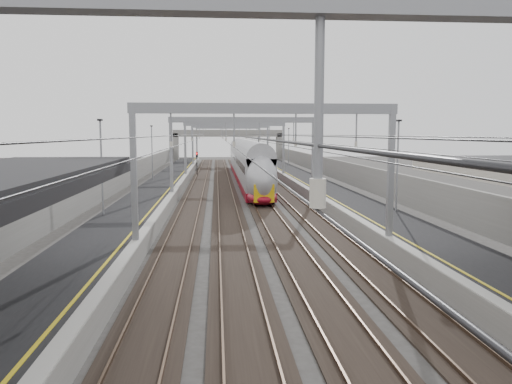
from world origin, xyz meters
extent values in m
cube|color=black|center=(-8.00, 45.00, 0.50)|extent=(4.00, 120.00, 1.00)
cube|color=black|center=(8.00, 45.00, 0.50)|extent=(4.00, 120.00, 1.00)
cube|color=black|center=(-4.50, 45.00, 0.04)|extent=(2.40, 140.00, 0.08)
cube|color=brown|center=(-5.22, 45.00, 0.13)|extent=(0.07, 140.00, 0.14)
cube|color=brown|center=(-3.78, 45.00, 0.13)|extent=(0.07, 140.00, 0.14)
cube|color=black|center=(-1.50, 45.00, 0.04)|extent=(2.40, 140.00, 0.08)
cube|color=brown|center=(-2.22, 45.00, 0.13)|extent=(0.07, 140.00, 0.14)
cube|color=brown|center=(-0.78, 45.00, 0.13)|extent=(0.07, 140.00, 0.14)
cube|color=black|center=(1.50, 45.00, 0.04)|extent=(2.40, 140.00, 0.08)
cube|color=brown|center=(0.78, 45.00, 0.13)|extent=(0.07, 140.00, 0.14)
cube|color=brown|center=(2.22, 45.00, 0.13)|extent=(0.07, 140.00, 0.14)
cube|color=black|center=(4.50, 45.00, 0.04)|extent=(2.40, 140.00, 0.08)
cube|color=brown|center=(3.78, 45.00, 0.13)|extent=(0.07, 140.00, 0.14)
cube|color=brown|center=(5.22, 45.00, 0.13)|extent=(0.07, 140.00, 0.14)
cube|color=gray|center=(-6.30, 22.00, 4.30)|extent=(0.28, 0.28, 6.60)
cube|color=gray|center=(6.30, 22.00, 4.30)|extent=(0.28, 0.28, 6.60)
cube|color=gray|center=(0.00, 22.00, 7.35)|extent=(13.00, 0.25, 0.50)
cube|color=gray|center=(-6.30, 42.00, 4.30)|extent=(0.28, 0.28, 6.60)
cube|color=gray|center=(6.30, 42.00, 4.30)|extent=(0.28, 0.28, 6.60)
cube|color=gray|center=(0.00, 42.00, 7.35)|extent=(13.00, 0.25, 0.50)
cube|color=gray|center=(-6.30, 62.00, 4.30)|extent=(0.28, 0.28, 6.60)
cube|color=gray|center=(6.30, 62.00, 4.30)|extent=(0.28, 0.28, 6.60)
cube|color=gray|center=(0.00, 62.00, 7.35)|extent=(13.00, 0.25, 0.50)
cube|color=gray|center=(-6.30, 82.00, 4.30)|extent=(0.28, 0.28, 6.60)
cube|color=gray|center=(6.30, 82.00, 4.30)|extent=(0.28, 0.28, 6.60)
cube|color=gray|center=(0.00, 82.00, 7.35)|extent=(13.00, 0.25, 0.50)
cube|color=gray|center=(-6.30, 100.00, 4.30)|extent=(0.28, 0.28, 6.60)
cube|color=gray|center=(6.30, 100.00, 4.30)|extent=(0.28, 0.28, 6.60)
cube|color=gray|center=(0.00, 100.00, 7.35)|extent=(13.00, 0.25, 0.50)
cylinder|color=#262628|center=(-4.50, 50.00, 5.50)|extent=(0.03, 140.00, 0.03)
cylinder|color=#262628|center=(-1.50, 50.00, 5.50)|extent=(0.03, 140.00, 0.03)
cylinder|color=#262628|center=(1.50, 50.00, 5.50)|extent=(0.03, 140.00, 0.03)
cylinder|color=#262628|center=(4.50, 50.00, 5.50)|extent=(0.03, 140.00, 0.03)
cube|color=gray|center=(0.00, 100.00, 6.20)|extent=(22.00, 2.20, 1.40)
cube|color=gray|center=(-10.50, 100.00, 3.10)|extent=(1.00, 2.20, 6.20)
cube|color=gray|center=(10.50, 100.00, 3.10)|extent=(1.00, 2.20, 6.20)
cube|color=gray|center=(-11.20, 45.00, 1.60)|extent=(0.30, 120.00, 3.20)
cube|color=gray|center=(11.20, 45.00, 1.60)|extent=(0.30, 120.00, 3.20)
cube|color=maroon|center=(1.50, 51.81, 0.60)|extent=(2.69, 22.89, 0.80)
cube|color=#9C9CA1|center=(1.50, 51.81, 2.49)|extent=(2.69, 22.89, 2.99)
cube|color=black|center=(1.50, 43.80, 0.28)|extent=(1.99, 2.39, 0.50)
cube|color=maroon|center=(1.50, 75.11, 0.60)|extent=(2.69, 22.89, 0.80)
cube|color=#9C9CA1|center=(1.50, 75.11, 2.49)|extent=(2.69, 22.89, 2.99)
cube|color=black|center=(1.50, 67.09, 0.28)|extent=(1.99, 2.39, 0.50)
ellipsoid|color=#9C9CA1|center=(1.50, 40.17, 2.19)|extent=(2.69, 5.18, 4.18)
cube|color=gold|center=(1.50, 38.03, 1.29)|extent=(1.69, 0.12, 1.49)
cube|color=black|center=(1.50, 38.48, 2.79)|extent=(1.59, 0.57, 0.94)
cylinder|color=black|center=(-5.20, 71.13, 1.50)|extent=(0.12, 0.12, 3.00)
cube|color=black|center=(-5.20, 71.13, 3.10)|extent=(0.32, 0.22, 0.75)
sphere|color=red|center=(-5.20, 71.00, 3.25)|extent=(0.16, 0.16, 0.16)
cylinder|color=black|center=(3.20, 69.58, 1.50)|extent=(0.12, 0.12, 3.00)
cube|color=black|center=(3.20, 69.58, 3.10)|extent=(0.32, 0.22, 0.75)
sphere|color=red|center=(3.20, 69.45, 3.25)|extent=(0.16, 0.16, 0.16)
cylinder|color=black|center=(5.40, 66.86, 1.50)|extent=(0.12, 0.12, 3.00)
cube|color=black|center=(5.40, 66.86, 3.10)|extent=(0.32, 0.22, 0.75)
sphere|color=red|center=(5.40, 66.73, 3.25)|extent=(0.16, 0.16, 0.16)
camera|label=1|loc=(-2.35, -2.14, 6.15)|focal=35.00mm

